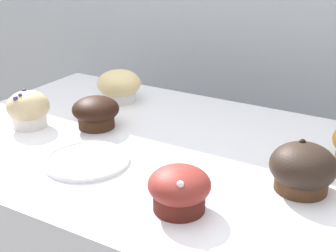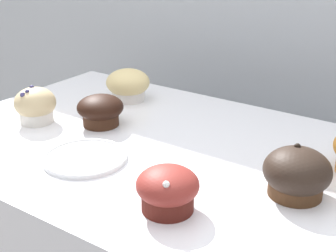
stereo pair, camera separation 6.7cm
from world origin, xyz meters
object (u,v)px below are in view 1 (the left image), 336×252
object	(u,v)px
muffin_front_right	(303,169)
muffin_back_center	(28,109)
muffin_front_center	(96,112)
muffin_back_right	(119,86)
muffin_back_left	(179,189)
serving_plate	(87,160)

from	to	relation	value
muffin_front_right	muffin_back_center	bearing A→B (deg)	-177.43
muffin_front_right	muffin_front_center	bearing A→B (deg)	174.77
muffin_back_right	muffin_back_center	xyz separation A→B (m)	(-0.08, -0.24, -0.00)
muffin_front_center	muffin_back_left	distance (m)	0.38
muffin_back_right	serving_plate	size ratio (longest dim) A/B	0.69
serving_plate	muffin_front_center	bearing A→B (deg)	121.96
muffin_front_center	muffin_back_right	xyz separation A→B (m)	(-0.06, 0.17, 0.00)
muffin_back_center	muffin_front_right	bearing A→B (deg)	2.57
muffin_front_center	muffin_back_right	bearing A→B (deg)	108.60
muffin_back_left	serving_plate	bearing A→B (deg)	167.20
muffin_back_left	muffin_front_right	size ratio (longest dim) A/B	0.89
muffin_front_center	muffin_back_left	world-z (taller)	muffin_back_left
muffin_back_right	serving_plate	bearing A→B (deg)	-64.75
muffin_back_left	serving_plate	xyz separation A→B (m)	(-0.23, 0.05, -0.03)
muffin_front_center	muffin_back_left	bearing A→B (deg)	-31.92
muffin_back_right	muffin_front_right	size ratio (longest dim) A/B	1.00
muffin_front_center	muffin_back_right	distance (m)	0.18
muffin_front_center	muffin_front_right	size ratio (longest dim) A/B	0.93
muffin_front_right	serving_plate	size ratio (longest dim) A/B	0.69
muffin_front_center	muffin_front_right	xyz separation A→B (m)	(0.47, -0.04, 0.00)
muffin_front_center	serving_plate	distance (m)	0.18
muffin_back_left	muffin_front_right	bearing A→B (deg)	46.43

